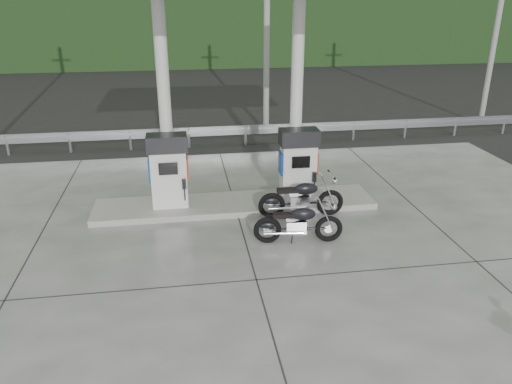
{
  "coord_description": "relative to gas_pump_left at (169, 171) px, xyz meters",
  "views": [
    {
      "loc": [
        -1.24,
        -9.03,
        5.08
      ],
      "look_at": [
        0.3,
        1.0,
        1.0
      ],
      "focal_mm": 35.0,
      "sensor_mm": 36.0,
      "label": 1
    }
  ],
  "objects": [
    {
      "name": "ground",
      "position": [
        1.6,
        -2.5,
        -1.07
      ],
      "size": [
        160.0,
        160.0,
        0.0
      ],
      "primitive_type": "plane",
      "color": "black",
      "rests_on": "ground"
    },
    {
      "name": "forecourt_apron",
      "position": [
        1.6,
        -2.5,
        -1.06
      ],
      "size": [
        18.0,
        14.0,
        0.02
      ],
      "primitive_type": "cube",
      "color": "#61625D",
      "rests_on": "ground"
    },
    {
      "name": "pump_island",
      "position": [
        1.6,
        0.0,
        -0.98
      ],
      "size": [
        7.0,
        1.4,
        0.15
      ],
      "primitive_type": "cube",
      "color": "gray",
      "rests_on": "forecourt_apron"
    },
    {
      "name": "gas_pump_left",
      "position": [
        0.0,
        0.0,
        0.0
      ],
      "size": [
        0.95,
        0.55,
        1.8
      ],
      "primitive_type": null,
      "color": "silver",
      "rests_on": "pump_island"
    },
    {
      "name": "gas_pump_right",
      "position": [
        3.2,
        0.0,
        0.0
      ],
      "size": [
        0.95,
        0.55,
        1.8
      ],
      "primitive_type": null,
      "color": "silver",
      "rests_on": "pump_island"
    },
    {
      "name": "canopy_column_left",
      "position": [
        0.0,
        0.4,
        1.6
      ],
      "size": [
        0.3,
        0.3,
        5.0
      ],
      "primitive_type": "cylinder",
      "color": "white",
      "rests_on": "pump_island"
    },
    {
      "name": "canopy_column_right",
      "position": [
        3.2,
        0.4,
        1.6
      ],
      "size": [
        0.3,
        0.3,
        5.0
      ],
      "primitive_type": "cylinder",
      "color": "white",
      "rests_on": "pump_island"
    },
    {
      "name": "guardrail",
      "position": [
        1.6,
        5.5,
        -0.36
      ],
      "size": [
        26.0,
        0.16,
        1.42
      ],
      "primitive_type": null,
      "color": "gray",
      "rests_on": "ground"
    },
    {
      "name": "road",
      "position": [
        1.6,
        9.0,
        -1.07
      ],
      "size": [
        60.0,
        7.0,
        0.01
      ],
      "primitive_type": "cube",
      "color": "black",
      "rests_on": "ground"
    },
    {
      "name": "utility_pole_b",
      "position": [
        3.6,
        7.0,
        2.93
      ],
      "size": [
        0.22,
        0.22,
        8.0
      ],
      "primitive_type": "cylinder",
      "color": "gray",
      "rests_on": "ground"
    },
    {
      "name": "utility_pole_c",
      "position": [
        12.6,
        7.0,
        2.93
      ],
      "size": [
        0.22,
        0.22,
        8.0
      ],
      "primitive_type": "cylinder",
      "color": "gray",
      "rests_on": "ground"
    },
    {
      "name": "tree_band",
      "position": [
        1.6,
        27.5,
        1.93
      ],
      "size": [
        80.0,
        6.0,
        6.0
      ],
      "primitive_type": "cube",
      "color": "black",
      "rests_on": "ground"
    },
    {
      "name": "forested_hills",
      "position": [
        1.6,
        57.5,
        -1.07
      ],
      "size": [
        100.0,
        40.0,
        140.0
      ],
      "primitive_type": null,
      "color": "black",
      "rests_on": "ground"
    },
    {
      "name": "motorcycle_left",
      "position": [
        3.11,
        -0.8,
        -0.59
      ],
      "size": [
        1.96,
        0.66,
        0.92
      ],
      "primitive_type": null,
      "rotation": [
        0.0,
        0.0,
        -0.03
      ],
      "color": "black",
      "rests_on": "forecourt_apron"
    },
    {
      "name": "motorcycle_right",
      "position": [
        2.73,
        -2.1,
        -0.62
      ],
      "size": [
        1.86,
        0.76,
        0.86
      ],
      "primitive_type": null,
      "rotation": [
        0.0,
        0.0,
        -0.1
      ],
      "color": "black",
      "rests_on": "forecourt_apron"
    }
  ]
}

